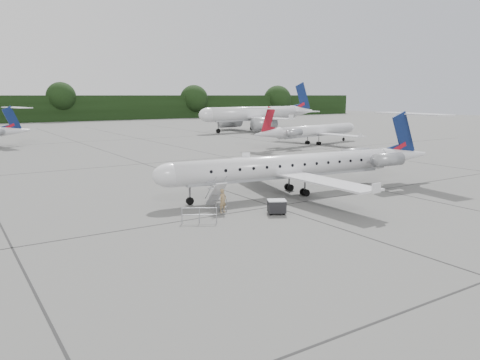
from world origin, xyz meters
TOP-DOWN VIEW (x-y plane):
  - ground at (0.00, 0.00)m, footprint 320.00×320.00m
  - treeline at (0.00, 130.00)m, footprint 260.00×4.00m
  - main_regional_jet at (0.50, 6.45)m, footprint 27.23×20.91m
  - airstair at (-6.99, 5.24)m, footprint 1.07×2.17m
  - passenger at (-7.12, 4.05)m, footprint 0.70×0.55m
  - safety_railing at (-9.80, 2.47)m, footprint 1.95×1.16m
  - baggage_cart at (-4.21, 1.72)m, footprint 1.51×1.41m
  - bg_narrowbody at (36.76, 64.58)m, footprint 32.31×24.47m
  - bg_regional_right at (29.55, 35.34)m, footprint 27.15×21.89m

SIDE VIEW (x-z plane):
  - ground at x=0.00m, z-range 0.00..0.00m
  - safety_railing at x=-9.80m, z-range 0.00..1.00m
  - baggage_cart at x=-4.21m, z-range 0.00..1.04m
  - passenger at x=-7.12m, z-range 0.00..1.67m
  - airstair at x=-6.99m, z-range 0.00..2.04m
  - bg_regional_right at x=29.55m, z-range 0.00..6.33m
  - main_regional_jet at x=0.50m, z-range 0.00..6.52m
  - treeline at x=0.00m, z-range 0.00..8.00m
  - bg_narrowbody at x=36.76m, z-range 0.00..10.99m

